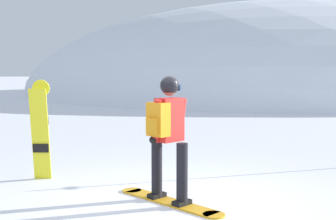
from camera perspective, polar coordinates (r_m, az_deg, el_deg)
The scene contains 4 objects.
ground_plane at distance 5.91m, azimuth 0.19°, elevation -12.45°, with size 300.00×300.00×0.00m, color white.
ridge_peak_main at distance 38.15m, azimuth 15.15°, elevation 2.18°, with size 42.44×38.20×14.46m.
snowboarder_main at distance 5.85m, azimuth -0.08°, elevation -3.39°, with size 1.38×1.39×1.71m.
spare_snowboard at distance 7.42m, azimuth -16.27°, elevation -2.45°, with size 0.28×0.27×1.65m.
Camera 1 is at (-0.05, -5.64, 1.77)m, focal length 46.84 mm.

